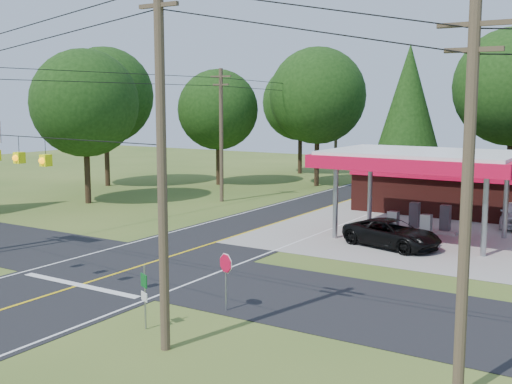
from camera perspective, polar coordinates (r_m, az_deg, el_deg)
The scene contains 15 objects.
ground at distance 30.27m, azimuth -10.38°, elevation -6.56°, with size 120.00×120.00×0.00m, color #3F5C20.
main_highway at distance 30.27m, azimuth -10.38°, elevation -6.54°, with size 8.00×120.00×0.02m, color black.
cross_road at distance 30.27m, azimuth -10.38°, elevation -6.53°, with size 70.00×7.00×0.02m, color black.
lane_center_yellow at distance 30.26m, azimuth -10.38°, elevation -6.51°, with size 0.15×110.00×0.00m, color yellow.
gas_canopy at distance 36.34m, azimuth 14.55°, elevation 2.59°, with size 10.60×7.40×4.88m.
convenience_store at distance 45.93m, azimuth 19.43°, elevation 0.54°, with size 16.40×7.55×3.80m.
utility_pole_near_right at distance 19.16m, azimuth -8.39°, elevation 3.14°, with size 1.80×0.30×11.50m.
utility_pole_far_left at distance 48.43m, azimuth -3.11°, elevation 5.26°, with size 1.80×0.30×10.00m.
utility_pole_right_b at distance 16.65m, azimuth 18.22°, elevation -0.55°, with size 1.80×0.30×10.00m.
utility_pole_north at distance 62.44m, azimuth 7.12°, elevation 5.42°, with size 0.30×0.30×9.50m.
overhead_beacons at distance 26.07m, azimuth -21.34°, elevation 4.52°, with size 17.04×2.04×1.03m.
treeline_backdrop at distance 49.35m, azimuth 9.48°, elevation 7.87°, with size 70.27×51.59×13.30m.
suv_car at distance 34.20m, azimuth 12.01°, elevation -3.66°, with size 5.20×5.20×1.45m, color black.
octagonal_stop_sign at distance 23.33m, azimuth -2.71°, elevation -6.79°, with size 0.72×0.31×2.16m.
route_sign_post at distance 21.87m, azimuth -9.88°, elevation -8.73°, with size 0.42×0.21×2.19m.
Camera 1 is at (19.91, -21.50, 7.58)m, focal length 45.00 mm.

